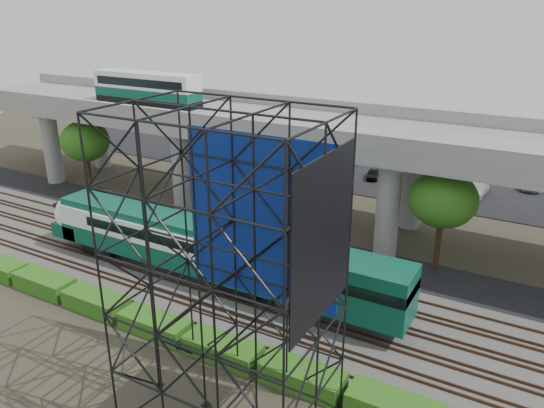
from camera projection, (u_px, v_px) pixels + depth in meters
The scene contains 13 objects.
ground at pixel (186, 296), 36.53m from camera, with size 140.00×140.00×0.00m, color #474233.
ballast_bed at pixel (203, 282), 38.12m from camera, with size 90.00×12.00×0.20m, color slate.
service_road at pixel (263, 239), 45.07m from camera, with size 90.00×5.00×0.08m, color black.
parking_lot at pixel (361, 169), 64.20m from camera, with size 90.00×18.00×0.08m, color black.
harbor_water at pixel (411, 133), 82.12m from camera, with size 140.00×40.00×0.03m, color #41576B.
rail_tracks at pixel (203, 280), 38.06m from camera, with size 90.00×9.52×0.16m.
commuter_train at pixel (191, 244), 37.57m from camera, with size 29.30×3.06×4.30m.
overpass at pixel (282, 131), 47.19m from camera, with size 80.00×12.00×12.40m.
scaffold_tower at pixel (226, 281), 23.25m from camera, with size 9.36×6.36×15.00m.
hedge_strip at pixel (155, 323), 32.37m from camera, with size 34.60×1.80×1.20m.
trees at pixel (250, 154), 49.85m from camera, with size 40.94×16.94×7.69m.
suv at pixel (98, 197), 52.58m from camera, with size 2.39×5.19×1.44m, color black.
parked_cars at pixel (373, 166), 62.94m from camera, with size 38.44×9.52×1.28m.
Camera 1 is at (20.81, -24.87, 18.93)m, focal length 35.00 mm.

